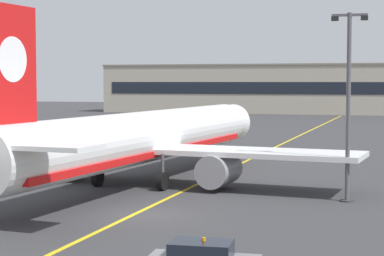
% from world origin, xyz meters
% --- Properties ---
extents(ground_plane, '(400.00, 400.00, 0.00)m').
position_xyz_m(ground_plane, '(0.00, 0.00, 0.00)').
color(ground_plane, '#353538').
extents(taxiway_centreline, '(5.28, 179.94, 0.01)m').
position_xyz_m(taxiway_centreline, '(0.00, 30.00, 0.00)').
color(taxiway_centreline, yellow).
rests_on(taxiway_centreline, ground).
extents(airliner_foreground, '(32.33, 41.50, 11.65)m').
position_xyz_m(airliner_foreground, '(-4.41, 10.82, 3.37)').
color(airliner_foreground, white).
rests_on(airliner_foreground, ground).
extents(apron_lamp_post, '(2.24, 0.90, 11.90)m').
position_xyz_m(apron_lamp_post, '(10.63, 7.72, 6.25)').
color(apron_lamp_post, '#515156').
rests_on(apron_lamp_post, ground).
extents(terminal_building, '(114.06, 12.40, 11.68)m').
position_xyz_m(terminal_building, '(1.47, 128.53, 5.85)').
color(terminal_building, '#B2A893').
rests_on(terminal_building, ground).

